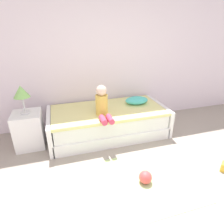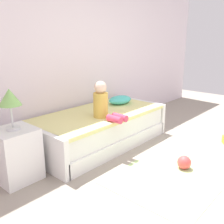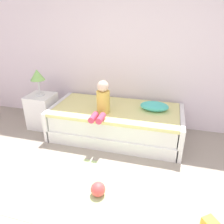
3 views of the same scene
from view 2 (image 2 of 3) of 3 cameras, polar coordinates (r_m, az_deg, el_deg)
wall_rear at (r=4.20m, az=-7.48°, el=14.57°), size 7.20×0.10×2.90m
bed at (r=3.88m, az=-2.77°, el=-3.63°), size 2.11×1.00×0.50m
nightstand at (r=3.10m, az=-20.52°, el=-8.85°), size 0.44×0.44×0.60m
table_lamp at (r=2.90m, az=-21.75°, el=2.65°), size 0.24×0.24×0.45m
child_figure at (r=3.48m, az=-1.97°, el=1.97°), size 0.20×0.51×0.50m
pillow at (r=4.27m, az=1.79°, el=2.72°), size 0.44×0.30×0.13m
toy_ball at (r=3.33m, az=15.72°, el=-10.71°), size 0.17×0.17×0.17m
area_rug at (r=3.26m, az=13.95°, el=-12.87°), size 1.60×1.10×0.01m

